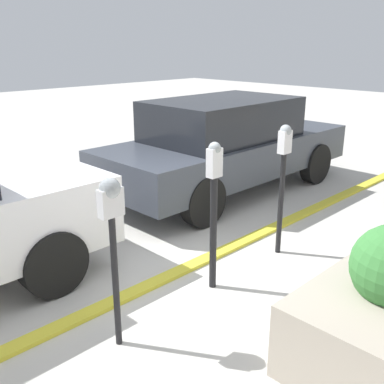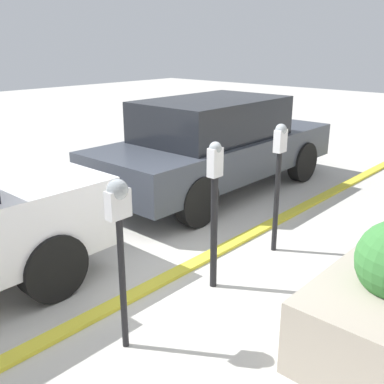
# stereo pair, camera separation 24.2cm
# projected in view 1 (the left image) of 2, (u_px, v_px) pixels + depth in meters

# --- Properties ---
(ground_plane) EXTENTS (40.00, 40.00, 0.00)m
(ground_plane) POSITION_uv_depth(u_px,v_px,m) (184.00, 276.00, 4.85)
(ground_plane) COLOR beige
(curb_strip) EXTENTS (19.00, 0.16, 0.04)m
(curb_strip) POSITION_uv_depth(u_px,v_px,m) (179.00, 271.00, 4.90)
(curb_strip) COLOR gold
(curb_strip) RESTS_ON ground_plane
(parking_meter_nearest) EXTENTS (0.19, 0.16, 1.45)m
(parking_meter_nearest) POSITION_uv_depth(u_px,v_px,m) (112.00, 221.00, 3.42)
(parking_meter_nearest) COLOR black
(parking_meter_nearest) RESTS_ON ground_plane
(parking_meter_second) EXTENTS (0.14, 0.12, 1.52)m
(parking_meter_second) POSITION_uv_depth(u_px,v_px,m) (214.00, 199.00, 4.34)
(parking_meter_second) COLOR black
(parking_meter_second) RESTS_ON ground_plane
(parking_meter_middle) EXTENTS (0.15, 0.13, 1.54)m
(parking_meter_middle) POSITION_uv_depth(u_px,v_px,m) (283.00, 168.00, 5.07)
(parking_meter_middle) COLOR black
(parking_meter_middle) RESTS_ON ground_plane
(parked_car_middle) EXTENTS (4.62, 1.78, 1.55)m
(parked_car_middle) POSITION_uv_depth(u_px,v_px,m) (227.00, 144.00, 7.35)
(parked_car_middle) COLOR #383D47
(parked_car_middle) RESTS_ON ground_plane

